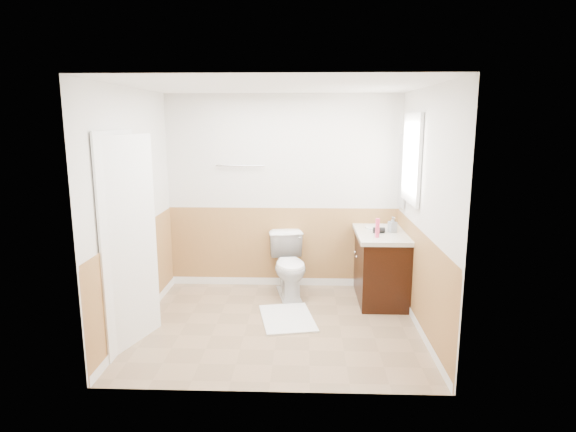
{
  "coord_description": "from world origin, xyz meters",
  "views": [
    {
      "loc": [
        0.28,
        -4.83,
        2.17
      ],
      "look_at": [
        0.1,
        0.25,
        1.15
      ],
      "focal_mm": 29.88,
      "sensor_mm": 36.0,
      "label": 1
    }
  ],
  "objects_px": {
    "soap_dispenser": "(393,224)",
    "vanity_cabinet": "(380,266)",
    "bath_mat": "(287,318)",
    "toilet": "(290,265)",
    "lotion_bottle": "(377,228)"
  },
  "relations": [
    {
      "from": "soap_dispenser",
      "to": "vanity_cabinet",
      "type": "bearing_deg",
      "value": 152.54
    },
    {
      "from": "bath_mat",
      "to": "vanity_cabinet",
      "type": "distance_m",
      "value": 1.38
    },
    {
      "from": "vanity_cabinet",
      "to": "toilet",
      "type": "bearing_deg",
      "value": 177.59
    },
    {
      "from": "vanity_cabinet",
      "to": "bath_mat",
      "type": "bearing_deg",
      "value": -147.44
    },
    {
      "from": "lotion_bottle",
      "to": "toilet",
      "type": "bearing_deg",
      "value": 159.53
    },
    {
      "from": "vanity_cabinet",
      "to": "soap_dispenser",
      "type": "distance_m",
      "value": 0.56
    },
    {
      "from": "lotion_bottle",
      "to": "soap_dispenser",
      "type": "bearing_deg",
      "value": 50.85
    },
    {
      "from": "bath_mat",
      "to": "vanity_cabinet",
      "type": "xyz_separation_m",
      "value": [
        1.12,
        0.71,
        0.39
      ]
    },
    {
      "from": "bath_mat",
      "to": "soap_dispenser",
      "type": "height_order",
      "value": "soap_dispenser"
    },
    {
      "from": "toilet",
      "to": "lotion_bottle",
      "type": "xyz_separation_m",
      "value": [
        1.02,
        -0.38,
        0.57
      ]
    },
    {
      "from": "bath_mat",
      "to": "vanity_cabinet",
      "type": "bearing_deg",
      "value": 32.56
    },
    {
      "from": "vanity_cabinet",
      "to": "lotion_bottle",
      "type": "relative_size",
      "value": 5.0
    },
    {
      "from": "soap_dispenser",
      "to": "toilet",
      "type": "bearing_deg",
      "value": 174.95
    },
    {
      "from": "lotion_bottle",
      "to": "vanity_cabinet",
      "type": "bearing_deg",
      "value": 73.27
    },
    {
      "from": "toilet",
      "to": "vanity_cabinet",
      "type": "distance_m",
      "value": 1.12
    }
  ]
}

